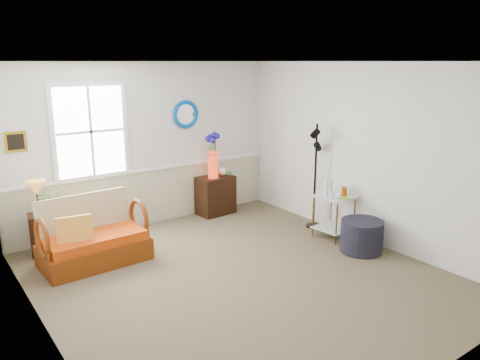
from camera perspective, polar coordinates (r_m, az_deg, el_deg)
floor at (r=5.94m, az=-0.10°, el=-11.69°), size 4.50×5.00×0.01m
ceiling at (r=5.34m, az=-0.12°, el=14.28°), size 4.50×5.00×0.01m
walls at (r=5.49m, az=-0.11°, el=0.59°), size 4.51×5.01×2.60m
wainscot at (r=7.79m, az=-10.88°, el=-2.00°), size 4.46×0.02×0.90m
chair_rail at (r=7.67m, az=-11.01°, el=1.35°), size 4.46×0.04×0.06m
window at (r=7.22m, az=-17.76°, el=5.64°), size 1.14×0.06×1.44m
picture at (r=6.99m, az=-25.69°, el=4.22°), size 0.28×0.03×0.28m
mirror at (r=7.85m, az=-6.67°, el=7.97°), size 0.47×0.07×0.47m
loveseat at (r=6.45m, az=-17.45°, el=-5.98°), size 1.37×0.81×0.88m
throw_pillow at (r=6.25m, az=-19.46°, el=-6.14°), size 0.45×0.18×0.44m
lamp_stand at (r=7.05m, az=-22.96°, el=-6.08°), size 0.37×0.37×0.57m
table_lamp at (r=6.94m, az=-23.48°, el=-1.96°), size 0.32×0.32×0.47m
potted_plant at (r=6.93m, az=-22.25°, el=-2.63°), size 0.37×0.40×0.29m
cabinet at (r=8.16m, az=-3.01°, el=-1.86°), size 0.64×0.43×0.67m
flower_vase at (r=7.91m, az=-3.33°, el=2.95°), size 0.27×0.27×0.76m
side_table at (r=7.21m, az=11.35°, el=-4.39°), size 0.56×0.56×0.65m
tabletop_items at (r=7.07m, az=11.73°, el=-0.99°), size 0.49×0.49×0.24m
floor_lamp at (r=7.47m, az=9.15°, el=0.42°), size 0.24×0.24×1.67m
ottoman at (r=6.80m, az=14.61°, el=-6.63°), size 0.71×0.71×0.45m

